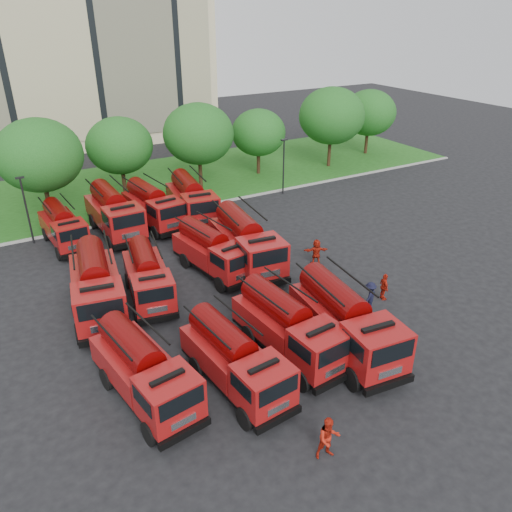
{
  "coord_description": "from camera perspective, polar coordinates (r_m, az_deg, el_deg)",
  "views": [
    {
      "loc": [
        -12.43,
        -20.14,
        15.8
      ],
      "look_at": [
        1.47,
        3.98,
        1.8
      ],
      "focal_mm": 35.0,
      "sensor_mm": 36.0,
      "label": 1
    }
  ],
  "objects": [
    {
      "name": "ground",
      "position": [
        28.45,
        1.45,
        -7.04
      ],
      "size": [
        140.0,
        140.0,
        0.0
      ],
      "primitive_type": "plane",
      "color": "black",
      "rests_on": "ground"
    },
    {
      "name": "fire_truck_8",
      "position": [
        38.86,
        -21.18,
        3.15
      ],
      "size": [
        2.64,
        6.46,
        2.88
      ],
      "rotation": [
        0.0,
        0.0,
        0.06
      ],
      "color": "black",
      "rests_on": "ground"
    },
    {
      "name": "firefighter_4",
      "position": [
        26.3,
        -17.21,
        -11.65
      ],
      "size": [
        0.9,
        0.84,
        1.54
      ],
      "primitive_type": "imported",
      "rotation": [
        0.0,
        0.0,
        2.54
      ],
      "color": "black",
      "rests_on": "ground"
    },
    {
      "name": "tree_4",
      "position": [
        47.64,
        -6.6,
        13.7
      ],
      "size": [
        6.55,
        6.55,
        8.01
      ],
      "color": "#382314",
      "rests_on": "ground"
    },
    {
      "name": "fire_truck_2",
      "position": [
        24.93,
        3.69,
        -8.09
      ],
      "size": [
        3.02,
        7.16,
        3.18
      ],
      "rotation": [
        0.0,
        0.0,
        0.08
      ],
      "color": "black",
      "rests_on": "ground"
    },
    {
      "name": "firefighter_2",
      "position": [
        31.06,
        14.25,
        -4.79
      ],
      "size": [
        0.87,
        1.13,
        1.7
      ],
      "primitive_type": "imported",
      "rotation": [
        0.0,
        0.0,
        1.23
      ],
      "color": "#A1190C",
      "rests_on": "ground"
    },
    {
      "name": "fire_truck_7",
      "position": [
        33.01,
        -1.17,
        1.58
      ],
      "size": [
        3.55,
        8.06,
        3.56
      ],
      "rotation": [
        0.0,
        0.0,
        -0.11
      ],
      "color": "black",
      "rests_on": "ground"
    },
    {
      "name": "fire_truck_11",
      "position": [
        41.01,
        -7.38,
        6.4
      ],
      "size": [
        3.53,
        7.78,
        3.42
      ],
      "rotation": [
        0.0,
        0.0,
        -0.13
      ],
      "color": "black",
      "rests_on": "ground"
    },
    {
      "name": "tree_3",
      "position": [
        46.93,
        -15.33,
        12.08
      ],
      "size": [
        5.88,
        5.88,
        7.19
      ],
      "color": "#382314",
      "rests_on": "ground"
    },
    {
      "name": "tree_2",
      "position": [
        43.16,
        -23.54,
        10.51
      ],
      "size": [
        6.72,
        6.72,
        8.22
      ],
      "color": "#382314",
      "rests_on": "ground"
    },
    {
      "name": "tree_5",
      "position": [
        51.79,
        0.29,
        13.92
      ],
      "size": [
        5.46,
        5.46,
        6.68
      ],
      "color": "#382314",
      "rests_on": "ground"
    },
    {
      "name": "fire_truck_3",
      "position": [
        25.45,
        10.13,
        -7.34
      ],
      "size": [
        3.39,
        7.77,
        3.43
      ],
      "rotation": [
        0.0,
        0.0,
        -0.11
      ],
      "color": "black",
      "rests_on": "ground"
    },
    {
      "name": "firefighter_3",
      "position": [
        29.86,
        12.71,
        -5.98
      ],
      "size": [
        1.29,
        0.98,
        1.79
      ],
      "primitive_type": "imported",
      "rotation": [
        0.0,
        0.0,
        3.52
      ],
      "color": "black",
      "rests_on": "ground"
    },
    {
      "name": "tree_6",
      "position": [
        54.77,
        8.65,
        15.56
      ],
      "size": [
        6.89,
        6.89,
        8.42
      ],
      "color": "#382314",
      "rests_on": "ground"
    },
    {
      "name": "fire_truck_0",
      "position": [
        22.86,
        -12.71,
        -12.66
      ],
      "size": [
        3.29,
        7.02,
        3.08
      ],
      "rotation": [
        0.0,
        0.0,
        0.15
      ],
      "color": "black",
      "rests_on": "ground"
    },
    {
      "name": "fire_truck_9",
      "position": [
        39.5,
        -15.92,
        4.81
      ],
      "size": [
        2.96,
        7.71,
        3.48
      ],
      "rotation": [
        0.0,
        0.0,
        0.02
      ],
      "color": "black",
      "rests_on": "ground"
    },
    {
      "name": "tree_7",
      "position": [
        60.85,
        12.82,
        15.67
      ],
      "size": [
        6.05,
        6.05,
        7.39
      ],
      "color": "#382314",
      "rests_on": "ground"
    },
    {
      "name": "fire_truck_4",
      "position": [
        29.44,
        -17.77,
        -3.26
      ],
      "size": [
        3.8,
        7.87,
        3.44
      ],
      "rotation": [
        0.0,
        0.0,
        -0.17
      ],
      "color": "black",
      "rests_on": "ground"
    },
    {
      "name": "lamp_post_0",
      "position": [
        39.58,
        -24.8,
        5.15
      ],
      "size": [
        0.6,
        0.25,
        5.11
      ],
      "color": "black",
      "rests_on": "ground"
    },
    {
      "name": "fire_truck_6",
      "position": [
        32.49,
        -4.99,
        0.55
      ],
      "size": [
        3.29,
        6.99,
        3.06
      ],
      "rotation": [
        0.0,
        0.0,
        0.15
      ],
      "color": "black",
      "rests_on": "ground"
    },
    {
      "name": "firefighter_1",
      "position": [
        21.26,
        8.12,
        -21.67
      ],
      "size": [
        1.02,
        0.72,
        1.9
      ],
      "primitive_type": "imported",
      "rotation": [
        0.0,
        0.0,
        -0.25
      ],
      "color": "#A1190C",
      "rests_on": "ground"
    },
    {
      "name": "fire_truck_10",
      "position": [
        40.44,
        -11.69,
        5.61
      ],
      "size": [
        3.23,
        7.31,
        3.23
      ],
      "rotation": [
        0.0,
        0.0,
        0.11
      ],
      "color": "black",
      "rests_on": "ground"
    },
    {
      "name": "lamp_post_1",
      "position": [
        46.45,
        3.17,
        10.53
      ],
      "size": [
        0.6,
        0.25,
        5.11
      ],
      "color": "black",
      "rests_on": "ground"
    },
    {
      "name": "apartment_building",
      "position": [
        69.67,
        -19.51,
        22.62
      ],
      "size": [
        30.0,
        14.18,
        25.0
      ],
      "color": "beige",
      "rests_on": "ground"
    },
    {
      "name": "curb",
      "position": [
        43.0,
        -11.06,
        4.73
      ],
      "size": [
        70.0,
        0.3,
        0.14
      ],
      "primitive_type": "cube",
      "color": "gray",
      "rests_on": "ground"
    },
    {
      "name": "firefighter_5",
      "position": [
        34.39,
        6.82,
        -0.85
      ],
      "size": [
        1.81,
        1.31,
        1.79
      ],
      "primitive_type": "imported",
      "rotation": [
        0.0,
        0.0,
        2.74
      ],
      "color": "#A1190C",
      "rests_on": "ground"
    },
    {
      "name": "fire_truck_5",
      "position": [
        30.14,
        -12.27,
        -2.32
      ],
      "size": [
        3.34,
        6.79,
        2.96
      ],
      "rotation": [
        0.0,
        0.0,
        -0.18
      ],
      "color": "black",
      "rests_on": "ground"
    },
    {
      "name": "lawn",
      "position": [
        50.31,
        -14.24,
        7.64
      ],
      "size": [
        70.0,
        16.0,
        0.12
      ],
      "primitive_type": "cube",
      "color": "#194512",
      "rests_on": "ground"
    },
    {
      "name": "firefighter_0",
      "position": [
        24.28,
        7.9,
        -14.2
      ],
      "size": [
        0.9,
        0.87,
        1.98
      ],
      "primitive_type": "imported",
      "rotation": [
        0.0,
        0.0,
        0.69
      ],
      "color": "#A1190C",
      "rests_on": "ground"
    },
    {
      "name": "fire_truck_1",
      "position": [
        22.99,
        -2.44,
        -11.75
      ],
      "size": [
        2.91,
        6.79,
        3.01
      ],
      "rotation": [
        0.0,
        0.0,
        0.09
      ],
      "color": "black",
      "rests_on": "ground"
    }
  ]
}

